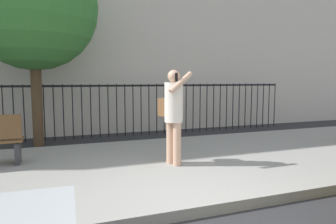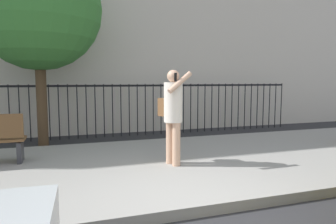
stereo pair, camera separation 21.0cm
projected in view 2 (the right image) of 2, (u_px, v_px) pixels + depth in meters
ground_plane at (193, 219)px, 3.77m from camera, size 60.00×60.00×0.00m
sidewalk at (148, 166)px, 5.84m from camera, size 28.00×4.40×0.15m
iron_fence at (117, 103)px, 9.23m from camera, size 12.03×0.04×1.60m
pedestrian_on_phone at (172, 110)px, 5.60m from camera, size 0.52×0.71×1.75m
street_tree_near at (38, 7)px, 7.67m from camera, size 3.19×3.19×5.15m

